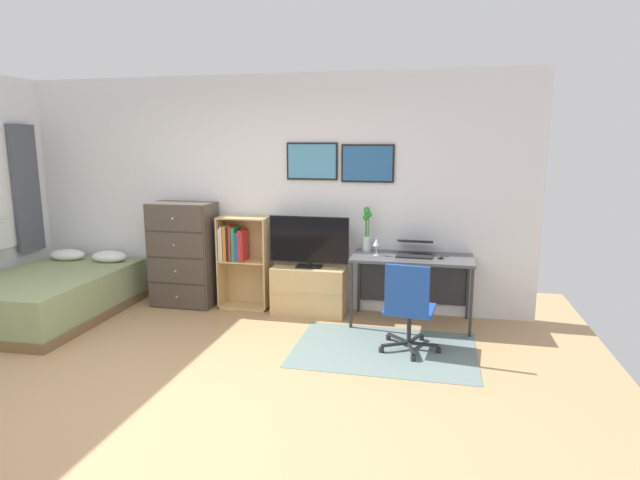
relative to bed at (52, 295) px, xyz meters
The scene contains 14 objects.
ground_plane 2.62m from the bed, 32.43° to the right, with size 7.20×7.20×0.00m, color tan.
wall_back_with_posters 2.68m from the bed, 25.00° to the left, with size 6.12×0.09×2.70m.
area_rug 3.74m from the bed, ahead, with size 1.70×1.20×0.01m, color slate.
bed is the anchor object (origin of this frame).
dresser 1.50m from the bed, 31.46° to the left, with size 0.75×0.46×1.24m.
bookshelf 2.13m from the bed, 23.18° to the left, with size 0.59×0.30×1.08m.
tv_stand 2.88m from the bed, 15.53° to the left, with size 0.83×0.41×0.54m.
television 2.93m from the bed, 15.10° to the left, with size 0.91×0.16×0.58m.
desk 4.01m from the bed, 10.72° to the left, with size 1.27×0.62×0.74m.
office_chair 3.95m from the bed, ahead, with size 0.57×0.58×0.86m.
laptop 4.06m from the bed, 10.85° to the left, with size 0.39×0.42×0.17m.
computer_mouse 4.29m from the bed, ahead, with size 0.06×0.10×0.03m, color #262628.
bamboo_vase 3.60m from the bed, 14.19° to the left, with size 0.10×0.09×0.49m.
wine_glass 3.66m from the bed, 10.18° to the left, with size 0.07×0.07×0.18m.
Camera 1 is at (1.94, -3.40, 1.92)m, focal length 29.11 mm.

